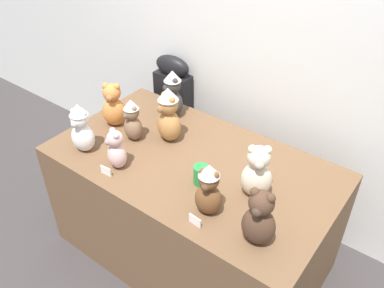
{
  "coord_description": "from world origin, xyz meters",
  "views": [
    {
      "loc": [
        1.09,
        -1.19,
        2.23
      ],
      "look_at": [
        0.0,
        0.25,
        0.91
      ],
      "focal_mm": 37.78,
      "sensor_mm": 36.0,
      "label": 1
    }
  ],
  "objects_px": {
    "teddy_bear_cream": "(257,173)",
    "teddy_bear_ginger": "(113,106)",
    "teddy_bear_mocha": "(132,120)",
    "teddy_bear_charcoal": "(173,94)",
    "teddy_bear_chestnut": "(209,190)",
    "instrument_case": "(174,118)",
    "teddy_bear_caramel": "(169,115)",
    "party_cup_green": "(201,175)",
    "teddy_bear_cocoa": "(259,219)",
    "display_table": "(192,209)",
    "teddy_bear_blush": "(116,150)",
    "teddy_bear_snow": "(81,128)"
  },
  "relations": [
    {
      "from": "teddy_bear_cocoa",
      "to": "teddy_bear_ginger",
      "type": "bearing_deg",
      "value": 159.3
    },
    {
      "from": "teddy_bear_charcoal",
      "to": "teddy_bear_cocoa",
      "type": "xyz_separation_m",
      "value": [
        0.98,
        -0.61,
        -0.02
      ]
    },
    {
      "from": "teddy_bear_charcoal",
      "to": "teddy_bear_chestnut",
      "type": "distance_m",
      "value": 0.92
    },
    {
      "from": "teddy_bear_snow",
      "to": "teddy_bear_caramel",
      "type": "bearing_deg",
      "value": 39.06
    },
    {
      "from": "teddy_bear_blush",
      "to": "teddy_bear_mocha",
      "type": "relative_size",
      "value": 0.88
    },
    {
      "from": "teddy_bear_snow",
      "to": "teddy_bear_ginger",
      "type": "xyz_separation_m",
      "value": [
        -0.05,
        0.3,
        -0.01
      ]
    },
    {
      "from": "teddy_bear_chestnut",
      "to": "teddy_bear_mocha",
      "type": "xyz_separation_m",
      "value": [
        -0.72,
        0.23,
        -0.01
      ]
    },
    {
      "from": "display_table",
      "to": "instrument_case",
      "type": "distance_m",
      "value": 0.88
    },
    {
      "from": "instrument_case",
      "to": "teddy_bear_blush",
      "type": "bearing_deg",
      "value": -72.14
    },
    {
      "from": "teddy_bear_chestnut",
      "to": "teddy_bear_blush",
      "type": "xyz_separation_m",
      "value": [
        -0.61,
        -0.01,
        -0.03
      ]
    },
    {
      "from": "teddy_bear_charcoal",
      "to": "teddy_bear_chestnut",
      "type": "height_order",
      "value": "teddy_bear_charcoal"
    },
    {
      "from": "instrument_case",
      "to": "teddy_bear_cream",
      "type": "bearing_deg",
      "value": -32.73
    },
    {
      "from": "teddy_bear_chestnut",
      "to": "party_cup_green",
      "type": "height_order",
      "value": "teddy_bear_chestnut"
    },
    {
      "from": "teddy_bear_ginger",
      "to": "teddy_bear_mocha",
      "type": "height_order",
      "value": "teddy_bear_ginger"
    },
    {
      "from": "teddy_bear_mocha",
      "to": "teddy_bear_cream",
      "type": "bearing_deg",
      "value": 12.29
    },
    {
      "from": "instrument_case",
      "to": "teddy_bear_caramel",
      "type": "xyz_separation_m",
      "value": [
        0.39,
        -0.51,
        0.43
      ]
    },
    {
      "from": "instrument_case",
      "to": "teddy_bear_ginger",
      "type": "xyz_separation_m",
      "value": [
        0.0,
        -0.59,
        0.39
      ]
    },
    {
      "from": "teddy_bear_snow",
      "to": "party_cup_green",
      "type": "relative_size",
      "value": 2.83
    },
    {
      "from": "teddy_bear_cream",
      "to": "teddy_bear_mocha",
      "type": "relative_size",
      "value": 1.12
    },
    {
      "from": "teddy_bear_cocoa",
      "to": "teddy_bear_chestnut",
      "type": "xyz_separation_m",
      "value": [
        -0.28,
        0.01,
        0.0
      ]
    },
    {
      "from": "teddy_bear_caramel",
      "to": "teddy_bear_ginger",
      "type": "distance_m",
      "value": 0.39
    },
    {
      "from": "teddy_bear_caramel",
      "to": "teddy_bear_blush",
      "type": "distance_m",
      "value": 0.39
    },
    {
      "from": "display_table",
      "to": "teddy_bear_mocha",
      "type": "xyz_separation_m",
      "value": [
        -0.42,
        -0.04,
        0.53
      ]
    },
    {
      "from": "teddy_bear_snow",
      "to": "teddy_bear_cream",
      "type": "distance_m",
      "value": 1.03
    },
    {
      "from": "teddy_bear_ginger",
      "to": "teddy_bear_charcoal",
      "type": "bearing_deg",
      "value": 24.37
    },
    {
      "from": "display_table",
      "to": "teddy_bear_charcoal",
      "type": "height_order",
      "value": "teddy_bear_charcoal"
    },
    {
      "from": "instrument_case",
      "to": "teddy_bear_chestnut",
      "type": "bearing_deg",
      "value": -45.27
    },
    {
      "from": "teddy_bear_cream",
      "to": "teddy_bear_ginger",
      "type": "bearing_deg",
      "value": 146.18
    },
    {
      "from": "teddy_bear_charcoal",
      "to": "teddy_bear_cream",
      "type": "xyz_separation_m",
      "value": [
        0.82,
        -0.34,
        -0.02
      ]
    },
    {
      "from": "teddy_bear_ginger",
      "to": "teddy_bear_chestnut",
      "type": "bearing_deg",
      "value": -46.63
    },
    {
      "from": "teddy_bear_mocha",
      "to": "teddy_bear_charcoal",
      "type": "bearing_deg",
      "value": 97.88
    },
    {
      "from": "display_table",
      "to": "teddy_bear_caramel",
      "type": "xyz_separation_m",
      "value": [
        -0.24,
        0.09,
        0.57
      ]
    },
    {
      "from": "teddy_bear_chestnut",
      "to": "party_cup_green",
      "type": "distance_m",
      "value": 0.23
    },
    {
      "from": "instrument_case",
      "to": "teddy_bear_chestnut",
      "type": "height_order",
      "value": "teddy_bear_chestnut"
    },
    {
      "from": "teddy_bear_snow",
      "to": "teddy_bear_charcoal",
      "type": "relative_size",
      "value": 0.96
    },
    {
      "from": "teddy_bear_blush",
      "to": "teddy_bear_mocha",
      "type": "height_order",
      "value": "teddy_bear_mocha"
    },
    {
      "from": "teddy_bear_caramel",
      "to": "teddy_bear_chestnut",
      "type": "relative_size",
      "value": 1.19
    },
    {
      "from": "teddy_bear_caramel",
      "to": "teddy_bear_cocoa",
      "type": "height_order",
      "value": "teddy_bear_caramel"
    },
    {
      "from": "teddy_bear_snow",
      "to": "teddy_bear_chestnut",
      "type": "height_order",
      "value": "teddy_bear_snow"
    },
    {
      "from": "teddy_bear_caramel",
      "to": "teddy_bear_charcoal",
      "type": "height_order",
      "value": "teddy_bear_caramel"
    },
    {
      "from": "instrument_case",
      "to": "teddy_bear_cream",
      "type": "distance_m",
      "value": 1.28
    },
    {
      "from": "teddy_bear_caramel",
      "to": "teddy_bear_blush",
      "type": "relative_size",
      "value": 1.46
    },
    {
      "from": "display_table",
      "to": "teddy_bear_caramel",
      "type": "height_order",
      "value": "teddy_bear_caramel"
    },
    {
      "from": "teddy_bear_caramel",
      "to": "party_cup_green",
      "type": "height_order",
      "value": "teddy_bear_caramel"
    },
    {
      "from": "party_cup_green",
      "to": "teddy_bear_snow",
      "type": "bearing_deg",
      "value": -166.49
    },
    {
      "from": "teddy_bear_caramel",
      "to": "teddy_bear_ginger",
      "type": "xyz_separation_m",
      "value": [
        -0.38,
        -0.08,
        -0.03
      ]
    },
    {
      "from": "teddy_bear_cocoa",
      "to": "teddy_bear_cream",
      "type": "relative_size",
      "value": 0.98
    },
    {
      "from": "teddy_bear_cocoa",
      "to": "instrument_case",
      "type": "bearing_deg",
      "value": 136.77
    },
    {
      "from": "teddy_bear_caramel",
      "to": "teddy_bear_ginger",
      "type": "height_order",
      "value": "teddy_bear_caramel"
    },
    {
      "from": "teddy_bear_cocoa",
      "to": "teddy_bear_chestnut",
      "type": "bearing_deg",
      "value": 169.99
    }
  ]
}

